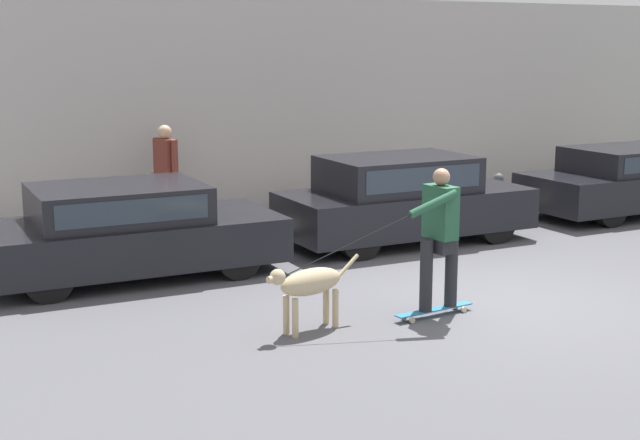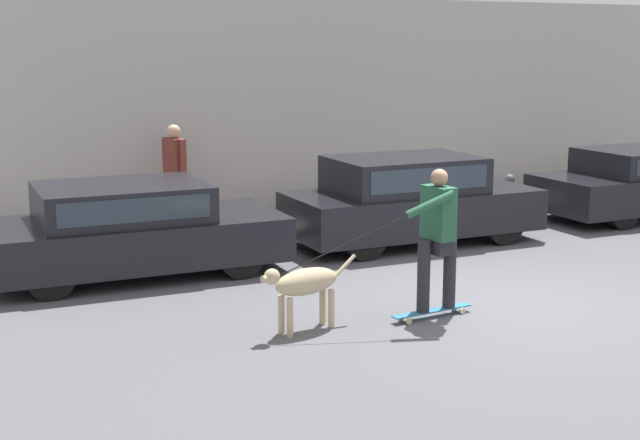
{
  "view_description": "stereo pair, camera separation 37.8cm",
  "coord_description": "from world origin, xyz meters",
  "px_view_note": "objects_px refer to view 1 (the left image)",
  "views": [
    {
      "loc": [
        -6.85,
        -8.06,
        3.07
      ],
      "look_at": [
        -1.79,
        1.29,
        0.95
      ],
      "focal_mm": 50.0,
      "sensor_mm": 36.0,
      "label": 1
    },
    {
      "loc": [
        -6.51,
        -8.23,
        3.07
      ],
      "look_at": [
        -1.79,
        1.29,
        0.95
      ],
      "focal_mm": 50.0,
      "sensor_mm": 36.0,
      "label": 2
    }
  ],
  "objects_px": {
    "parked_car_1": "(403,200)",
    "dog": "(309,284)",
    "skateboarder": "(439,233)",
    "parked_car_0": "(128,231)",
    "fire_hydrant": "(498,194)",
    "parked_car_2": "(636,181)",
    "pedestrian_with_bag": "(165,170)"
  },
  "relations": [
    {
      "from": "parked_car_1",
      "to": "parked_car_0",
      "type": "bearing_deg",
      "value": -178.23
    },
    {
      "from": "parked_car_2",
      "to": "pedestrian_with_bag",
      "type": "height_order",
      "value": "pedestrian_with_bag"
    },
    {
      "from": "parked_car_0",
      "to": "parked_car_2",
      "type": "bearing_deg",
      "value": 2.18
    },
    {
      "from": "parked_car_2",
      "to": "parked_car_1",
      "type": "bearing_deg",
      "value": -179.15
    },
    {
      "from": "parked_car_2",
      "to": "fire_hydrant",
      "type": "bearing_deg",
      "value": 162.28
    },
    {
      "from": "parked_car_2",
      "to": "skateboarder",
      "type": "xyz_separation_m",
      "value": [
        -6.88,
        -3.4,
        0.36
      ]
    },
    {
      "from": "skateboarder",
      "to": "pedestrian_with_bag",
      "type": "relative_size",
      "value": 1.49
    },
    {
      "from": "parked_car_1",
      "to": "skateboarder",
      "type": "relative_size",
      "value": 1.61
    },
    {
      "from": "parked_car_0",
      "to": "skateboarder",
      "type": "bearing_deg",
      "value": -50.56
    },
    {
      "from": "skateboarder",
      "to": "parked_car_0",
      "type": "bearing_deg",
      "value": -56.59
    },
    {
      "from": "parked_car_2",
      "to": "pedestrian_with_bag",
      "type": "distance_m",
      "value": 8.48
    },
    {
      "from": "skateboarder",
      "to": "parked_car_2",
      "type": "bearing_deg",
      "value": -157.54
    },
    {
      "from": "parked_car_1",
      "to": "pedestrian_with_bag",
      "type": "bearing_deg",
      "value": 144.45
    },
    {
      "from": "parked_car_1",
      "to": "dog",
      "type": "height_order",
      "value": "parked_car_1"
    },
    {
      "from": "parked_car_1",
      "to": "skateboarder",
      "type": "distance_m",
      "value": 3.85
    },
    {
      "from": "parked_car_1",
      "to": "dog",
      "type": "xyz_separation_m",
      "value": [
        -3.33,
        -3.2,
        -0.14
      ]
    },
    {
      "from": "parked_car_0",
      "to": "parked_car_2",
      "type": "height_order",
      "value": "parked_car_0"
    },
    {
      "from": "parked_car_1",
      "to": "pedestrian_with_bag",
      "type": "height_order",
      "value": "pedestrian_with_bag"
    },
    {
      "from": "dog",
      "to": "pedestrian_with_bag",
      "type": "bearing_deg",
      "value": -104.55
    },
    {
      "from": "parked_car_1",
      "to": "fire_hydrant",
      "type": "xyz_separation_m",
      "value": [
        2.59,
        0.84,
        -0.25
      ]
    },
    {
      "from": "parked_car_1",
      "to": "skateboarder",
      "type": "height_order",
      "value": "skateboarder"
    },
    {
      "from": "dog",
      "to": "parked_car_2",
      "type": "bearing_deg",
      "value": -170.83
    },
    {
      "from": "parked_car_2",
      "to": "dog",
      "type": "relative_size",
      "value": 3.59
    },
    {
      "from": "parked_car_0",
      "to": "parked_car_1",
      "type": "bearing_deg",
      "value": 2.18
    },
    {
      "from": "dog",
      "to": "pedestrian_with_bag",
      "type": "distance_m",
      "value": 5.55
    },
    {
      "from": "dog",
      "to": "parked_car_0",
      "type": "bearing_deg",
      "value": -83.52
    },
    {
      "from": "parked_car_0",
      "to": "pedestrian_with_bag",
      "type": "height_order",
      "value": "pedestrian_with_bag"
    },
    {
      "from": "parked_car_0",
      "to": "dog",
      "type": "relative_size",
      "value": 3.21
    },
    {
      "from": "dog",
      "to": "fire_hydrant",
      "type": "xyz_separation_m",
      "value": [
        5.92,
        4.04,
        -0.1
      ]
    },
    {
      "from": "parked_car_1",
      "to": "fire_hydrant",
      "type": "bearing_deg",
      "value": 19.75
    },
    {
      "from": "parked_car_0",
      "to": "parked_car_1",
      "type": "xyz_separation_m",
      "value": [
        4.37,
        -0.0,
        0.05
      ]
    },
    {
      "from": "skateboarder",
      "to": "fire_hydrant",
      "type": "height_order",
      "value": "skateboarder"
    }
  ]
}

